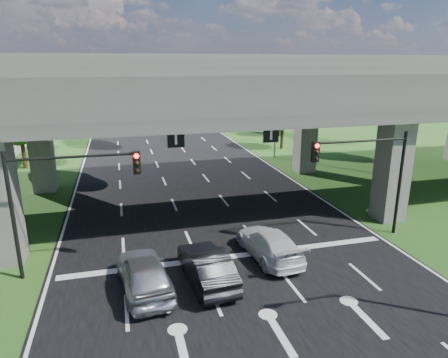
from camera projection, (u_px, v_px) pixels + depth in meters
name	position (u px, v px, depth m)	size (l,w,h in m)	color
ground	(255.00, 293.00, 17.27)	(160.00, 160.00, 0.00)	#1E4E19
road	(205.00, 213.00, 26.54)	(18.00, 120.00, 0.03)	black
overpass	(197.00, 89.00, 26.18)	(80.00, 15.00, 10.00)	#3C3936
signal_right	(369.00, 166.00, 21.69)	(5.76, 0.54, 6.00)	black
signal_left	(62.00, 189.00, 17.82)	(5.76, 0.54, 6.00)	black
streetlight_far	(272.00, 101.00, 40.39)	(3.38, 0.25, 10.00)	gray
streetlight_beyond	(230.00, 91.00, 55.23)	(3.38, 0.25, 10.00)	gray
tree_left_near	(19.00, 117.00, 36.60)	(4.50, 4.50, 7.80)	black
tree_left_mid	(6.00, 114.00, 43.46)	(3.91, 3.90, 6.76)	black
tree_left_far	(54.00, 99.00, 51.59)	(4.80, 4.80, 8.32)	black
tree_right_near	(283.00, 110.00, 45.21)	(4.20, 4.20, 7.28)	black
tree_right_mid	(280.00, 105.00, 53.46)	(3.91, 3.90, 6.76)	black
tree_right_far	(235.00, 96.00, 59.71)	(4.50, 4.50, 7.80)	black
car_silver	(144.00, 273.00, 17.26)	(1.98, 4.93, 1.68)	#AEB2B6
car_dark	(207.00, 266.00, 17.95)	(1.67, 4.78, 1.58)	black
car_white	(269.00, 244.00, 20.29)	(2.03, 5.00, 1.45)	silver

